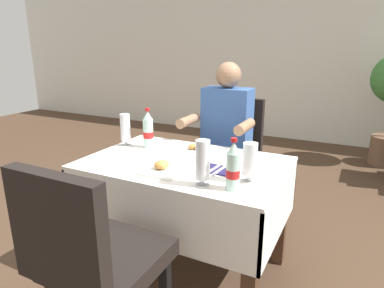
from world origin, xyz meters
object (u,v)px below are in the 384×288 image
plate_far_diner (197,150)px  napkin_cutlery_set (218,170)px  main_dining_table (185,188)px  plate_near_camera (162,168)px  seated_diner_far (224,136)px  chair_far_diner_seat (230,152)px  beer_glass_middle (203,163)px  cola_bottle_secondary (148,130)px  beer_glass_left (125,129)px  cola_bottle_primary (233,168)px  beer_glass_right (250,162)px  chair_near_camera_side (94,257)px

plate_far_diner → napkin_cutlery_set: size_ratio=1.27×
main_dining_table → plate_far_diner: (-0.01, 0.20, 0.18)m
plate_near_camera → seated_diner_far: bearing=88.8°
chair_far_diner_seat → beer_glass_middle: bearing=-76.9°
plate_near_camera → napkin_cutlery_set: bearing=28.2°
cola_bottle_secondary → plate_near_camera: bearing=-47.1°
beer_glass_left → cola_bottle_primary: bearing=-22.0°
chair_far_diner_seat → cola_bottle_primary: (0.39, -1.03, 0.28)m
plate_far_diner → beer_glass_right: bearing=-36.7°
plate_far_diner → beer_glass_middle: (0.26, -0.48, 0.10)m
chair_far_diner_seat → beer_glass_right: bearing=-64.5°
seated_diner_far → cola_bottle_secondary: size_ratio=4.75×
plate_far_diner → beer_glass_middle: bearing=-61.5°
plate_near_camera → beer_glass_right: beer_glass_right is taller
plate_near_camera → cola_bottle_primary: bearing=-8.3°
chair_near_camera_side → plate_far_diner: bearing=90.8°
beer_glass_right → napkin_cutlery_set: beer_glass_right is taller
chair_near_camera_side → plate_near_camera: bearing=93.3°
beer_glass_right → seated_diner_far: bearing=119.3°
main_dining_table → cola_bottle_secondary: cola_bottle_secondary is taller
seated_diner_far → cola_bottle_secondary: bearing=-122.4°
main_dining_table → napkin_cutlery_set: bearing=-11.8°
beer_glass_right → cola_bottle_primary: size_ratio=0.80×
main_dining_table → cola_bottle_primary: (0.39, -0.25, 0.28)m
chair_near_camera_side → plate_near_camera: (-0.03, 0.59, 0.18)m
beer_glass_right → cola_bottle_secondary: cola_bottle_secondary is taller
chair_far_diner_seat → seated_diner_far: bearing=-97.8°
beer_glass_left → beer_glass_right: (0.94, -0.24, -0.01)m
napkin_cutlery_set → chair_far_diner_seat: bearing=105.8°
beer_glass_right → main_dining_table: bearing=163.5°
plate_near_camera → beer_glass_middle: size_ratio=0.98×
main_dining_table → plate_near_camera: 0.27m
main_dining_table → plate_near_camera: plate_near_camera is taller
plate_far_diner → cola_bottle_primary: 0.62m
seated_diner_far → napkin_cutlery_set: 0.76m
main_dining_table → beer_glass_right: beer_glass_right is taller
seated_diner_far → plate_far_diner: seated_diner_far is taller
chair_near_camera_side → beer_glass_right: 0.83m
plate_far_diner → cola_bottle_primary: bearing=-48.5°
plate_near_camera → beer_glass_left: (-0.47, 0.30, 0.10)m
beer_glass_left → napkin_cutlery_set: bearing=-12.0°
chair_far_diner_seat → napkin_cutlery_set: size_ratio=5.01×
plate_far_diner → beer_glass_right: 0.57m
cola_bottle_primary → cola_bottle_secondary: 0.84m
plate_near_camera → beer_glass_middle: 0.31m
plate_far_diner → beer_glass_left: 0.51m
chair_near_camera_side → beer_glass_left: bearing=119.7°
cola_bottle_primary → chair_far_diner_seat: bearing=110.8°
chair_far_diner_seat → cola_bottle_primary: 1.14m
cola_bottle_primary → beer_glass_left: bearing=158.0°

